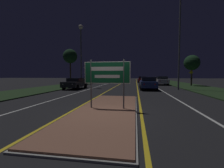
{
  "coord_description": "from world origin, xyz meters",
  "views": [
    {
      "loc": [
        1.34,
        -6.49,
        1.68
      ],
      "look_at": [
        0.0,
        2.03,
        1.17
      ],
      "focal_mm": 24.0,
      "sensor_mm": 36.0,
      "label": 1
    }
  ],
  "objects_px": {
    "streetlight_left_near": "(81,44)",
    "car_approaching_0": "(75,83)",
    "highway_sign": "(107,74)",
    "warning_sign": "(191,77)",
    "car_approaching_1": "(103,79)",
    "car_receding_2": "(142,79)",
    "car_approaching_2": "(122,78)",
    "car_receding_1": "(161,80)",
    "car_receding_0": "(148,83)",
    "streetlight_right_near": "(180,21)"
  },
  "relations": [
    {
      "from": "streetlight_left_near",
      "to": "car_approaching_0",
      "type": "relative_size",
      "value": 1.99
    },
    {
      "from": "highway_sign",
      "to": "warning_sign",
      "type": "distance_m",
      "value": 19.95
    },
    {
      "from": "car_approaching_0",
      "to": "car_approaching_1",
      "type": "bearing_deg",
      "value": 89.57
    },
    {
      "from": "car_receding_2",
      "to": "car_approaching_2",
      "type": "xyz_separation_m",
      "value": [
        -5.59,
        9.54,
        -0.01
      ]
    },
    {
      "from": "car_receding_1",
      "to": "car_approaching_2",
      "type": "height_order",
      "value": "car_receding_1"
    },
    {
      "from": "streetlight_left_near",
      "to": "car_approaching_0",
      "type": "height_order",
      "value": "streetlight_left_near"
    },
    {
      "from": "car_approaching_0",
      "to": "car_receding_0",
      "type": "bearing_deg",
      "value": 3.57
    },
    {
      "from": "highway_sign",
      "to": "car_approaching_2",
      "type": "bearing_deg",
      "value": 94.23
    },
    {
      "from": "car_approaching_1",
      "to": "car_approaching_0",
      "type": "bearing_deg",
      "value": -90.43
    },
    {
      "from": "streetlight_right_near",
      "to": "warning_sign",
      "type": "xyz_separation_m",
      "value": [
        3.43,
        6.13,
        -6.33
      ]
    },
    {
      "from": "highway_sign",
      "to": "streetlight_right_near",
      "type": "relative_size",
      "value": 0.2
    },
    {
      "from": "streetlight_right_near",
      "to": "warning_sign",
      "type": "distance_m",
      "value": 9.45
    },
    {
      "from": "car_receding_1",
      "to": "car_receding_2",
      "type": "height_order",
      "value": "car_receding_1"
    },
    {
      "from": "streetlight_right_near",
      "to": "car_receding_1",
      "type": "bearing_deg",
      "value": 93.06
    },
    {
      "from": "car_receding_0",
      "to": "car_approaching_2",
      "type": "xyz_separation_m",
      "value": [
        -5.55,
        26.38,
        -0.06
      ]
    },
    {
      "from": "car_approaching_2",
      "to": "car_receding_0",
      "type": "bearing_deg",
      "value": -78.11
    },
    {
      "from": "car_receding_2",
      "to": "car_approaching_2",
      "type": "bearing_deg",
      "value": 120.38
    },
    {
      "from": "streetlight_right_near",
      "to": "car_approaching_1",
      "type": "distance_m",
      "value": 20.42
    },
    {
      "from": "car_receding_2",
      "to": "car_approaching_0",
      "type": "relative_size",
      "value": 0.97
    },
    {
      "from": "streetlight_left_near",
      "to": "car_approaching_1",
      "type": "relative_size",
      "value": 1.99
    },
    {
      "from": "streetlight_left_near",
      "to": "car_approaching_2",
      "type": "height_order",
      "value": "streetlight_left_near"
    },
    {
      "from": "streetlight_right_near",
      "to": "car_approaching_1",
      "type": "height_order",
      "value": "streetlight_right_near"
    },
    {
      "from": "streetlight_left_near",
      "to": "car_approaching_1",
      "type": "distance_m",
      "value": 13.97
    },
    {
      "from": "car_approaching_1",
      "to": "warning_sign",
      "type": "bearing_deg",
      "value": -29.06
    },
    {
      "from": "car_approaching_2",
      "to": "car_approaching_0",
      "type": "bearing_deg",
      "value": -96.86
    },
    {
      "from": "streetlight_right_near",
      "to": "car_receding_2",
      "type": "relative_size",
      "value": 2.73
    },
    {
      "from": "car_approaching_0",
      "to": "car_approaching_2",
      "type": "xyz_separation_m",
      "value": [
        3.24,
        26.92,
        0.01
      ]
    },
    {
      "from": "warning_sign",
      "to": "car_approaching_0",
      "type": "bearing_deg",
      "value": -156.31
    },
    {
      "from": "highway_sign",
      "to": "car_approaching_1",
      "type": "distance_m",
      "value": 26.77
    },
    {
      "from": "highway_sign",
      "to": "warning_sign",
      "type": "relative_size",
      "value": 1.0
    },
    {
      "from": "car_receding_0",
      "to": "car_approaching_2",
      "type": "height_order",
      "value": "car_receding_0"
    },
    {
      "from": "car_receding_2",
      "to": "car_approaching_0",
      "type": "bearing_deg",
      "value": -116.93
    },
    {
      "from": "streetlight_left_near",
      "to": "car_receding_1",
      "type": "distance_m",
      "value": 14.81
    },
    {
      "from": "car_receding_0",
      "to": "warning_sign",
      "type": "distance_m",
      "value": 9.41
    },
    {
      "from": "car_receding_0",
      "to": "car_receding_2",
      "type": "distance_m",
      "value": 16.84
    },
    {
      "from": "streetlight_right_near",
      "to": "car_receding_0",
      "type": "distance_m",
      "value": 7.85
    },
    {
      "from": "car_receding_1",
      "to": "car_receding_2",
      "type": "bearing_deg",
      "value": 110.78
    },
    {
      "from": "car_receding_2",
      "to": "warning_sign",
      "type": "distance_m",
      "value": 12.57
    },
    {
      "from": "car_approaching_0",
      "to": "warning_sign",
      "type": "distance_m",
      "value": 17.18
    },
    {
      "from": "car_receding_1",
      "to": "highway_sign",
      "type": "bearing_deg",
      "value": -106.11
    },
    {
      "from": "streetlight_right_near",
      "to": "car_approaching_2",
      "type": "relative_size",
      "value": 2.6
    },
    {
      "from": "car_receding_1",
      "to": "streetlight_right_near",
      "type": "bearing_deg",
      "value": -86.94
    },
    {
      "from": "streetlight_left_near",
      "to": "car_receding_2",
      "type": "xyz_separation_m",
      "value": [
        9.04,
        14.78,
        -5.24
      ]
    },
    {
      "from": "car_receding_0",
      "to": "warning_sign",
      "type": "bearing_deg",
      "value": 42.52
    },
    {
      "from": "car_approaching_0",
      "to": "car_approaching_1",
      "type": "relative_size",
      "value": 1.0
    },
    {
      "from": "car_approaching_1",
      "to": "warning_sign",
      "type": "height_order",
      "value": "warning_sign"
    },
    {
      "from": "streetlight_right_near",
      "to": "car_receding_2",
      "type": "height_order",
      "value": "streetlight_right_near"
    },
    {
      "from": "car_receding_0",
      "to": "car_receding_1",
      "type": "relative_size",
      "value": 1.01
    },
    {
      "from": "car_receding_1",
      "to": "car_approaching_1",
      "type": "relative_size",
      "value": 1.1
    },
    {
      "from": "streetlight_left_near",
      "to": "car_receding_2",
      "type": "relative_size",
      "value": 2.07
    }
  ]
}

